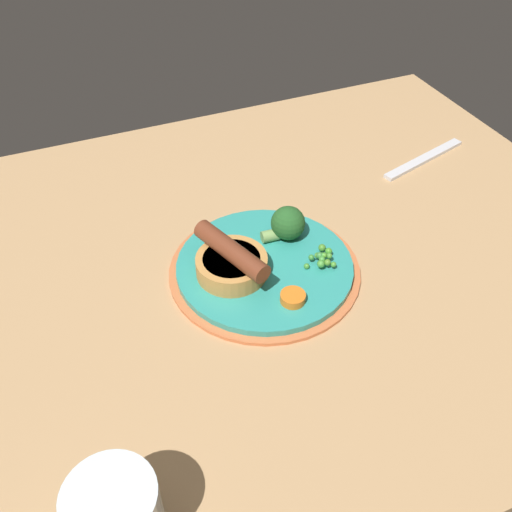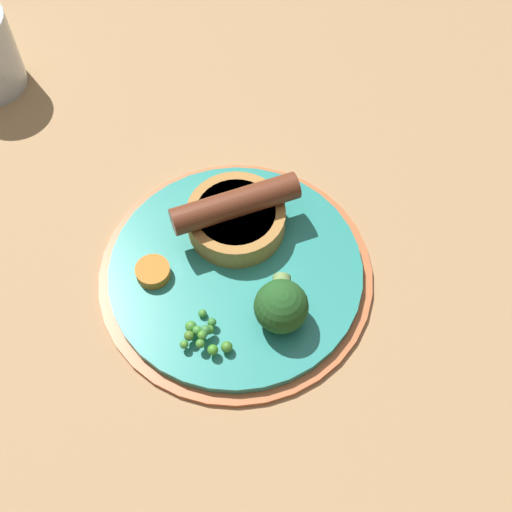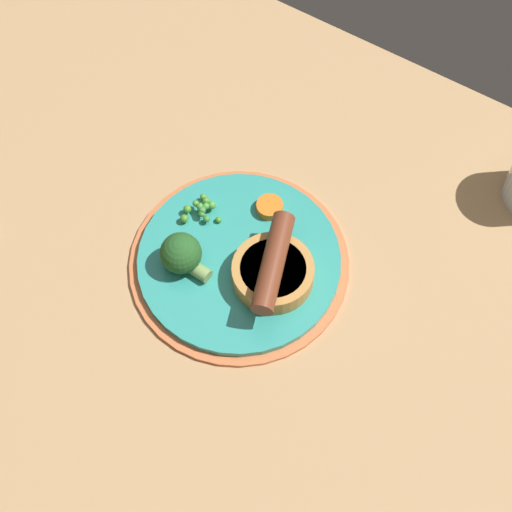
# 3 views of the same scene
# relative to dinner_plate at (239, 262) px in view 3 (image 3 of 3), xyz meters

# --- Properties ---
(dining_table) EXTENTS (1.10, 0.80, 0.03)m
(dining_table) POSITION_rel_dinner_plate_xyz_m (0.02, -0.03, -0.02)
(dining_table) COLOR tan
(dining_table) RESTS_ON ground
(dinner_plate) EXTENTS (0.25, 0.25, 0.01)m
(dinner_plate) POSITION_rel_dinner_plate_xyz_m (0.00, 0.00, 0.00)
(dinner_plate) COLOR #CC6B3D
(dinner_plate) RESTS_ON dining_table
(sausage_pudding) EXTENTS (0.09, 0.12, 0.05)m
(sausage_pudding) POSITION_rel_dinner_plate_xyz_m (0.05, -0.00, 0.03)
(sausage_pudding) COLOR #BC8442
(sausage_pudding) RESTS_ON dinner_plate
(pea_pile) EXTENTS (0.04, 0.04, 0.02)m
(pea_pile) POSITION_rel_dinner_plate_xyz_m (-0.07, 0.03, 0.02)
(pea_pile) COLOR #44962A
(pea_pile) RESTS_ON dinner_plate
(broccoli_floret_near) EXTENTS (0.06, 0.05, 0.05)m
(broccoli_floret_near) POSITION_rel_dinner_plate_xyz_m (-0.05, -0.04, 0.03)
(broccoli_floret_near) COLOR #235623
(broccoli_floret_near) RESTS_ON dinner_plate
(carrot_slice_0) EXTENTS (0.04, 0.04, 0.01)m
(carrot_slice_0) POSITION_rel_dinner_plate_xyz_m (-0.01, 0.07, 0.01)
(carrot_slice_0) COLOR orange
(carrot_slice_0) RESTS_ON dinner_plate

